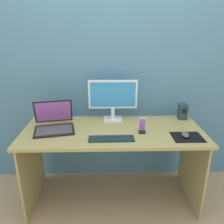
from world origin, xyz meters
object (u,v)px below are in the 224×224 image
Objects in this scene: monitor at (113,98)px; keyboard_external at (111,139)px; speaker_right at (183,111)px; phone_in_dock at (142,127)px; laptop at (54,124)px; mouse at (185,135)px.

keyboard_external is at bearing -93.11° from monitor.
monitor is 0.71m from speaker_right.
keyboard_external is at bearing -149.05° from speaker_right.
phone_in_dock reaches higher than keyboard_external.
laptop is 1.14m from mouse.
laptop reaches higher than phone_in_dock.
laptop is at bearing 177.32° from mouse.
keyboard_external is at bearing -155.64° from phone_in_dock.
monitor reaches higher than keyboard_external.
laptop reaches higher than speaker_right.
monitor reaches higher than speaker_right.
laptop reaches higher than keyboard_external.
mouse is (1.12, -0.19, -0.03)m from laptop.
monitor is 3.01× the size of speaker_right.
speaker_right is at bearing 30.11° from keyboard_external.
phone_in_dock is at bearing 23.52° from keyboard_external.
laptop is (-0.53, -0.21, -0.18)m from monitor.
keyboard_external is 0.61m from mouse.
phone_in_dock is at bearing -7.24° from laptop.
speaker_right is 0.39× the size of laptop.
mouse reaches higher than keyboard_external.
laptop is at bearing -158.69° from monitor.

